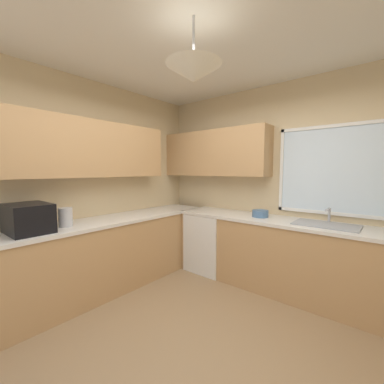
{
  "coord_description": "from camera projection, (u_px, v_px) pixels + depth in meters",
  "views": [
    {
      "loc": [
        1.25,
        -1.53,
        1.54
      ],
      "look_at": [
        -0.62,
        0.73,
        1.28
      ],
      "focal_mm": 22.92,
      "sensor_mm": 36.0,
      "label": 1
    }
  ],
  "objects": [
    {
      "name": "microwave",
      "position": [
        28.0,
        218.0,
        2.45
      ],
      "size": [
        0.48,
        0.36,
        0.29
      ],
      "primitive_type": "cube",
      "color": "black",
      "rests_on": "counter_run_left"
    },
    {
      "name": "room_shell",
      "position": [
        196.0,
        145.0,
        2.53
      ],
      "size": [
        3.85,
        3.83,
        2.77
      ],
      "color": "beige",
      "rests_on": "ground_plane"
    },
    {
      "name": "counter_run_back",
      "position": [
        283.0,
        255.0,
        3.11
      ],
      "size": [
        2.94,
        0.65,
        0.91
      ],
      "color": "tan",
      "rests_on": "ground_plane"
    },
    {
      "name": "ground_plane",
      "position": [
        193.0,
        350.0,
        2.1
      ],
      "size": [
        8.22,
        8.22,
        0.0
      ],
      "primitive_type": "plane",
      "color": "#997A56"
    },
    {
      "name": "sink_assembly",
      "position": [
        326.0,
        224.0,
        2.78
      ],
      "size": [
        0.67,
        0.4,
        0.19
      ],
      "color": "#9EA0A5",
      "rests_on": "counter_run_back"
    },
    {
      "name": "bowl",
      "position": [
        260.0,
        214.0,
        3.27
      ],
      "size": [
        0.21,
        0.21,
        0.09
      ],
      "primitive_type": "cylinder",
      "color": "#4C7099",
      "rests_on": "counter_run_back"
    },
    {
      "name": "kettle",
      "position": [
        66.0,
        217.0,
        2.71
      ],
      "size": [
        0.14,
        0.14,
        0.21
      ],
      "primitive_type": "cylinder",
      "color": "#B7B7BC",
      "rests_on": "counter_run_left"
    },
    {
      "name": "dishwasher",
      "position": [
        210.0,
        242.0,
        3.79
      ],
      "size": [
        0.6,
        0.6,
        0.87
      ],
      "primitive_type": "cube",
      "color": "white",
      "rests_on": "ground_plane"
    },
    {
      "name": "counter_run_left",
      "position": [
        97.0,
        257.0,
        3.05
      ],
      "size": [
        0.65,
        3.44,
        0.91
      ],
      "color": "tan",
      "rests_on": "ground_plane"
    }
  ]
}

